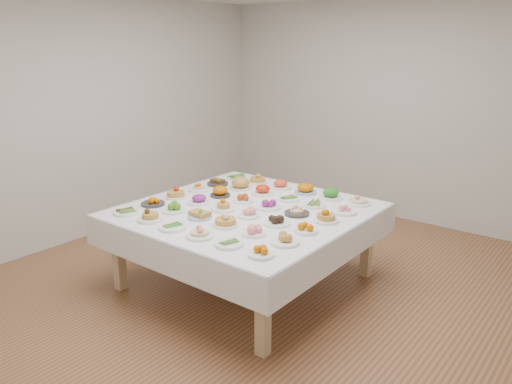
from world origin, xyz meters
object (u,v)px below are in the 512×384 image
Objects in this scene: display_table at (246,216)px; dish_0 at (126,211)px; dish_35 at (359,199)px; dish_18 at (199,187)px.

display_table is 9.32× the size of dish_0.
dish_35 is (1.54, 1.55, 0.03)m from dish_0.
dish_0 is at bearing -89.89° from dish_18.
dish_0 is 1.04× the size of dish_18.
dish_0 is 0.99× the size of dish_35.
display_table is 0.80m from dish_18.
dish_18 reaches higher than dish_0.
dish_18 is at bearing 90.11° from dish_0.
dish_35 reaches higher than display_table.
dish_35 is at bearing 21.79° from dish_18.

